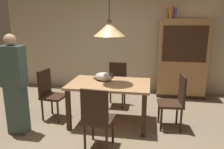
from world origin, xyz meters
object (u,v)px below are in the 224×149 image
at_px(chair_near_front, 97,117).
at_px(book_yellow_short, 170,15).
at_px(book_red_tall, 172,12).
at_px(person_standing, 15,85).
at_px(chair_far_back, 117,82).
at_px(hutch_bookcase, 182,60).
at_px(chair_right_side, 175,99).
at_px(pendant_lamp, 109,29).
at_px(book_blue_wide, 175,13).
at_px(cat_sleeping, 105,77).
at_px(book_brown_thick, 167,14).
at_px(dining_table, 109,88).
at_px(chair_left_side, 50,92).

distance_m(chair_near_front, book_yellow_short, 3.17).
xyz_separation_m(book_red_tall, person_standing, (-2.54, -2.35, -1.18)).
height_order(chair_far_back, person_standing, person_standing).
relative_size(hutch_bookcase, book_red_tall, 6.61).
height_order(chair_near_front, chair_right_side, same).
height_order(chair_right_side, book_red_tall, book_red_tall).
bearing_deg(chair_near_front, hutch_bookcase, 61.12).
relative_size(pendant_lamp, book_blue_wide, 5.42).
xyz_separation_m(book_yellow_short, book_blue_wide, (0.12, 0.00, 0.03)).
xyz_separation_m(cat_sleeping, person_standing, (-1.29, -0.73, -0.02)).
distance_m(book_brown_thick, person_standing, 3.56).
bearing_deg(book_brown_thick, person_standing, -135.83).
height_order(chair_right_side, chair_far_back, same).
relative_size(chair_near_front, pendant_lamp, 0.72).
height_order(chair_near_front, person_standing, person_standing).
relative_size(book_red_tall, book_blue_wide, 1.17).
bearing_deg(hutch_bookcase, pendant_lamp, -129.56).
bearing_deg(cat_sleeping, book_blue_wide, 51.01).
distance_m(dining_table, pendant_lamp, 1.01).
relative_size(chair_far_back, person_standing, 0.58).
relative_size(pendant_lamp, book_red_tall, 4.64).
bearing_deg(pendant_lamp, chair_right_side, 0.35).
bearing_deg(book_yellow_short, hutch_bookcase, -0.25).
height_order(chair_left_side, book_brown_thick, book_brown_thick).
relative_size(chair_right_side, book_blue_wide, 3.88).
bearing_deg(book_red_tall, dining_table, -123.32).
distance_m(book_blue_wide, person_standing, 3.69).
bearing_deg(book_blue_wide, chair_left_side, -143.46).
bearing_deg(person_standing, chair_left_side, 66.20).
xyz_separation_m(dining_table, book_blue_wide, (1.20, 1.74, 1.32)).
relative_size(cat_sleeping, pendant_lamp, 0.31).
distance_m(chair_far_back, book_brown_thick, 1.97).
height_order(hutch_bookcase, book_brown_thick, book_brown_thick).
relative_size(chair_near_front, book_blue_wide, 3.88).
bearing_deg(chair_far_back, book_yellow_short, 38.40).
bearing_deg(chair_right_side, person_standing, -166.28).
height_order(dining_table, chair_far_back, chair_far_back).
distance_m(chair_far_back, pendant_lamp, 1.45).
height_order(chair_left_side, person_standing, person_standing).
height_order(dining_table, cat_sleeping, cat_sleeping).
bearing_deg(book_yellow_short, cat_sleeping, -126.34).
bearing_deg(cat_sleeping, hutch_bookcase, 46.42).
xyz_separation_m(book_yellow_short, book_red_tall, (0.06, 0.00, 0.05)).
distance_m(chair_left_side, chair_near_front, 1.43).
distance_m(chair_left_side, chair_far_back, 1.43).
bearing_deg(book_brown_thick, chair_near_front, -111.38).
xyz_separation_m(chair_near_front, book_red_tall, (1.15, 2.62, 1.48)).
relative_size(chair_near_front, book_brown_thick, 3.88).
distance_m(chair_right_side, book_brown_thick, 2.26).
xyz_separation_m(cat_sleeping, pendant_lamp, (0.11, -0.12, 0.84)).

